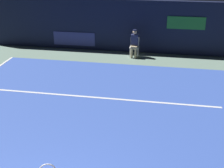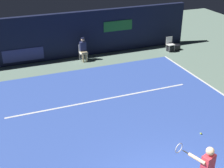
# 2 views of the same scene
# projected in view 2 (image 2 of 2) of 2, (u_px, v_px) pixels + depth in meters

# --- Properties ---
(ground_plane) EXTENTS (30.50, 30.50, 0.00)m
(ground_plane) POSITION_uv_depth(u_px,v_px,m) (120.00, 122.00, 12.05)
(ground_plane) COLOR slate
(court_surface) EXTENTS (10.52, 10.91, 0.01)m
(court_surface) POSITION_uv_depth(u_px,v_px,m) (120.00, 122.00, 12.05)
(court_surface) COLOR #3856B2
(court_surface) RESTS_ON ground
(line_service) EXTENTS (8.21, 0.10, 0.01)m
(line_service) POSITION_uv_depth(u_px,v_px,m) (102.00, 100.00, 13.63)
(line_service) COLOR white
(line_service) RESTS_ON court_surface
(back_wall) EXTENTS (14.90, 0.33, 2.60)m
(back_wall) POSITION_uv_depth(u_px,v_px,m) (68.00, 36.00, 17.72)
(back_wall) COLOR #141933
(back_wall) RESTS_ON ground
(line_judge_on_chair) EXTENTS (0.44, 0.53, 1.32)m
(line_judge_on_chair) POSITION_uv_depth(u_px,v_px,m) (83.00, 49.00, 17.50)
(line_judge_on_chair) COLOR white
(line_judge_on_chair) RESTS_ON ground
(courtside_chair_near) EXTENTS (0.45, 0.42, 0.88)m
(courtside_chair_near) POSITION_uv_depth(u_px,v_px,m) (170.00, 43.00, 18.98)
(courtside_chair_near) COLOR white
(courtside_chair_near) RESTS_ON ground
(tennis_ball) EXTENTS (0.07, 0.07, 0.07)m
(tennis_ball) POSITION_uv_depth(u_px,v_px,m) (201.00, 134.00, 11.30)
(tennis_ball) COLOR #CCE033
(tennis_ball) RESTS_ON court_surface
(equipment_bag) EXTENTS (0.88, 0.45, 0.32)m
(equipment_bag) POSITION_uv_depth(u_px,v_px,m) (173.00, 48.00, 19.22)
(equipment_bag) COLOR black
(equipment_bag) RESTS_ON ground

